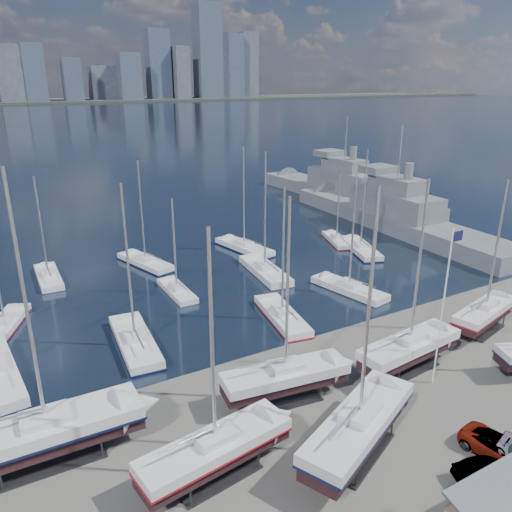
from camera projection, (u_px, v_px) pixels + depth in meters
ground at (368, 398)px, 38.55m from camera, size 1400.00×1400.00×0.00m
water at (9, 122)px, 292.32m from camera, size 1400.00×600.00×0.40m
sailboat_cradle_0 at (47, 432)px, 31.49m from camera, size 11.94×3.50×18.98m
sailboat_cradle_1 at (215, 449)px, 30.24m from camera, size 10.27×4.15×16.11m
sailboat_cradle_2 at (286, 376)px, 37.64m from camera, size 10.04×4.04×15.94m
sailboat_cradle_3 at (359, 426)px, 32.15m from camera, size 11.45×7.39×17.86m
sailboat_cradle_4 at (409, 347)px, 41.74m from camera, size 10.20×3.67×16.29m
sailboat_cradle_6 at (485, 312)px, 48.19m from camera, size 9.52×4.55×14.92m
sailboat_moored_1 at (5, 326)px, 49.17m from camera, size 5.62×8.70×12.67m
sailboat_moored_2 at (49, 278)px, 61.00m from camera, size 2.71×8.94×13.40m
sailboat_moored_3 at (135, 343)px, 45.89m from camera, size 3.88×10.85×15.90m
sailboat_moored_4 at (177, 291)px, 57.14m from camera, size 2.20×7.74×11.68m
sailboat_moored_5 at (146, 263)px, 65.90m from camera, size 5.26×10.05×14.47m
sailboat_moored_6 at (282, 317)px, 50.96m from camera, size 4.39×10.01×14.48m
sailboat_moored_7 at (265, 272)px, 62.88m from camera, size 4.28×10.94×16.08m
sailboat_moored_8 at (244, 248)px, 71.72m from camera, size 4.75×10.71×15.48m
sailboat_moored_9 at (349, 290)px, 57.57m from camera, size 4.48×9.88×14.41m
sailboat_moored_10 at (360, 249)px, 71.23m from camera, size 6.04×10.45×15.08m
sailboat_moored_11 at (336, 241)px, 75.13m from camera, size 4.78×8.22×11.86m
naval_ship_east at (393, 218)px, 82.21m from camera, size 9.20×46.49×18.16m
naval_ship_west at (343, 192)px, 101.02m from camera, size 9.74×45.90×18.10m
car_b at (490, 473)px, 30.26m from camera, size 4.54×3.03×1.41m
car_c at (502, 449)px, 32.16m from camera, size 3.20×5.53×1.45m
flagpole at (445, 297)px, 37.99m from camera, size 1.15×0.12×13.03m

